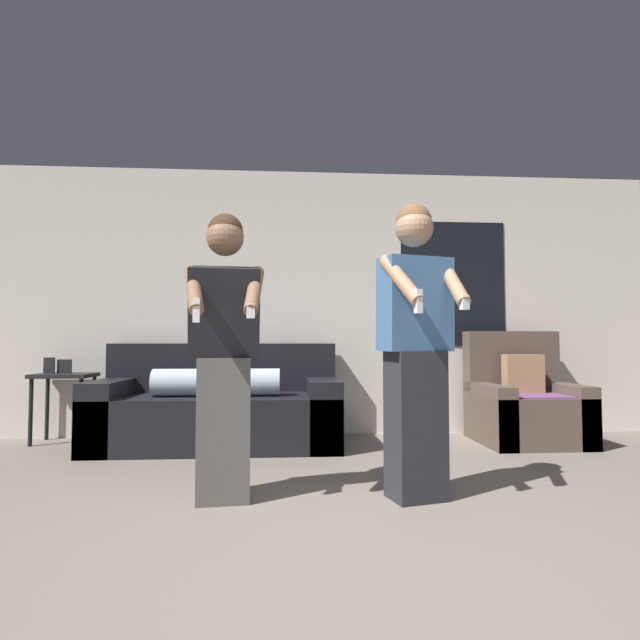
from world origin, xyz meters
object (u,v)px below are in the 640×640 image
Objects in this scene: armchair at (524,406)px; side_table at (64,385)px; couch at (219,409)px; person_right at (415,344)px; person_left at (224,353)px.

armchair reaches higher than side_table.
armchair is 1.32× the size of side_table.
person_right reaches higher than couch.
person_left reaches higher than armchair.
person_left is at bearing -47.40° from side_table.
armchair reaches higher than couch.
side_table is 2.56m from person_left.
person_left is (-2.61, -1.60, 0.53)m from armchair.
couch reaches higher than side_table.
person_right is at bearing -131.94° from armchair.
couch is 2.85m from armchair.
person_left reaches higher than couch.
armchair is at bearing 31.54° from person_left.
couch is 1.73m from person_left.
side_table is at bearing 170.56° from couch.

